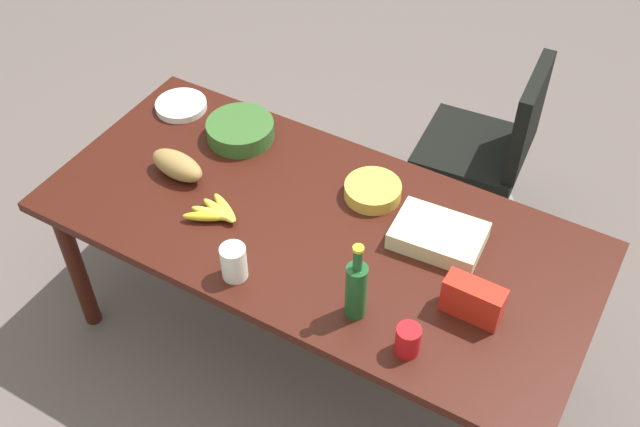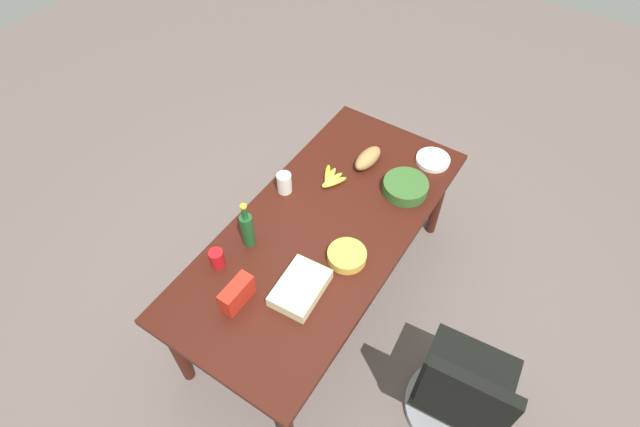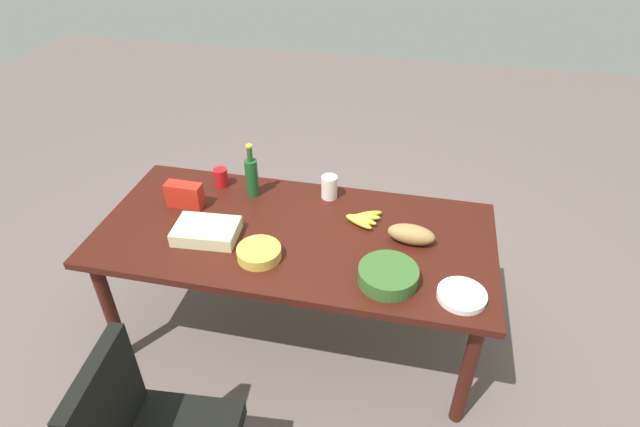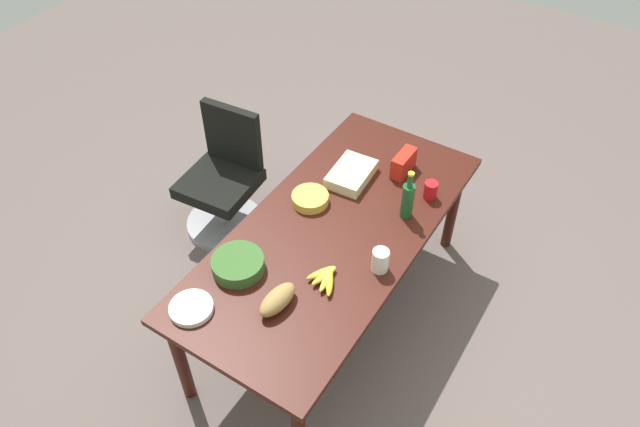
{
  "view_description": "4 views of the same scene",
  "coord_description": "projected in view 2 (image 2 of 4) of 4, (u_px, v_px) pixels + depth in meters",
  "views": [
    {
      "loc": [
        -0.99,
        1.68,
        2.79
      ],
      "look_at": [
        -0.03,
        0.02,
        0.84
      ],
      "focal_mm": 42.9,
      "sensor_mm": 36.0,
      "label": 1
    },
    {
      "loc": [
        -1.52,
        -0.97,
        3.06
      ],
      "look_at": [
        0.03,
        0.04,
        0.83
      ],
      "focal_mm": 28.05,
      "sensor_mm": 36.0,
      "label": 2
    },
    {
      "loc": [
        0.57,
        -2.01,
        2.4
      ],
      "look_at": [
        0.12,
        0.06,
        0.86
      ],
      "focal_mm": 28.59,
      "sensor_mm": 36.0,
      "label": 3
    },
    {
      "loc": [
        1.99,
        1.17,
        3.19
      ],
      "look_at": [
        -0.0,
        -0.09,
        0.84
      ],
      "focal_mm": 33.43,
      "sensor_mm": 36.0,
      "label": 4
    }
  ],
  "objects": [
    {
      "name": "salad_bowl",
      "position": [
        405.0,
        187.0,
        3.07
      ],
      "size": [
        0.28,
        0.28,
        0.08
      ],
      "primitive_type": "cylinder",
      "rotation": [
        0.0,
        0.0,
        0.0
      ],
      "color": "#345F28",
      "rests_on": "conference_table"
    },
    {
      "name": "chip_bowl",
      "position": [
        347.0,
        256.0,
        2.75
      ],
      "size": [
        0.28,
        0.28,
        0.06
      ],
      "primitive_type": "cylinder",
      "rotation": [
        0.0,
        0.0,
        0.34
      ],
      "color": "gold",
      "rests_on": "conference_table"
    },
    {
      "name": "chip_bag_red",
      "position": [
        237.0,
        294.0,
        2.55
      ],
      "size": [
        0.2,
        0.08,
        0.14
      ],
      "primitive_type": "cube",
      "rotation": [
        0.0,
        0.0,
        -0.01
      ],
      "color": "red",
      "rests_on": "conference_table"
    },
    {
      "name": "sheet_cake",
      "position": [
        300.0,
        288.0,
        2.61
      ],
      "size": [
        0.33,
        0.24,
        0.07
      ],
      "primitive_type": "cube",
      "rotation": [
        0.0,
        0.0,
        0.07
      ],
      "color": "beige",
      "rests_on": "conference_table"
    },
    {
      "name": "ground_plane",
      "position": [
        322.0,
        295.0,
        3.5
      ],
      "size": [
        10.0,
        10.0,
        0.0
      ],
      "primitive_type": "plane",
      "color": "#655753"
    },
    {
      "name": "bread_loaf",
      "position": [
        368.0,
        158.0,
        3.21
      ],
      "size": [
        0.25,
        0.13,
        0.1
      ],
      "primitive_type": "ellipsoid",
      "rotation": [
        0.0,
        0.0,
        -0.09
      ],
      "color": "#A17A44",
      "rests_on": "conference_table"
    },
    {
      "name": "mayo_jar",
      "position": [
        284.0,
        183.0,
        3.05
      ],
      "size": [
        0.11,
        0.11,
        0.13
      ],
      "primitive_type": "cylinder",
      "rotation": [
        0.0,
        0.0,
        -0.21
      ],
      "color": "white",
      "rests_on": "conference_table"
    },
    {
      "name": "red_solo_cup",
      "position": [
        217.0,
        258.0,
        2.71
      ],
      "size": [
        0.1,
        0.1,
        0.11
      ],
      "primitive_type": "cylinder",
      "rotation": [
        0.0,
        0.0,
        -0.27
      ],
      "color": "red",
      "rests_on": "conference_table"
    },
    {
      "name": "banana_bunch",
      "position": [
        331.0,
        178.0,
        3.13
      ],
      "size": [
        0.2,
        0.19,
        0.04
      ],
      "color": "yellow",
      "rests_on": "conference_table"
    },
    {
      "name": "wine_bottle",
      "position": [
        247.0,
        229.0,
        2.75
      ],
      "size": [
        0.09,
        0.09,
        0.32
      ],
      "color": "#1A5024",
      "rests_on": "conference_table"
    },
    {
      "name": "paper_plate_stack",
      "position": [
        433.0,
        160.0,
        3.25
      ],
      "size": [
        0.28,
        0.28,
        0.03
      ],
      "primitive_type": "cylinder",
      "rotation": [
        0.0,
        0.0,
        0.31
      ],
      "color": "white",
      "rests_on": "conference_table"
    },
    {
      "name": "office_chair",
      "position": [
        461.0,
        394.0,
        2.7
      ],
      "size": [
        0.56,
        0.56,
        0.92
      ],
      "color": "gray",
      "rests_on": "ground"
    },
    {
      "name": "conference_table",
      "position": [
        323.0,
        235.0,
        2.97
      ],
      "size": [
        2.06,
        0.95,
        0.77
      ],
      "color": "#3B140C",
      "rests_on": "ground"
    }
  ]
}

